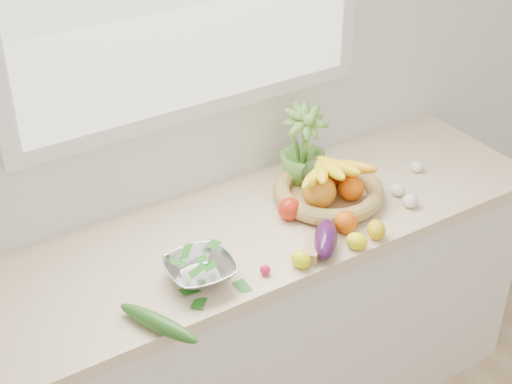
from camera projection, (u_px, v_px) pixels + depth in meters
back_wall at (191, 75)px, 2.57m from camera, size 4.50×0.02×2.70m
counter_cabinet at (242, 336)px, 2.86m from camera, size 2.20×0.58×0.86m
countertop at (240, 236)px, 2.61m from camera, size 2.24×0.62×0.04m
orange_loose at (346, 222)px, 2.58m from camera, size 0.10×0.10×0.08m
lemon_a at (301, 259)px, 2.43m from camera, size 0.07×0.08×0.06m
lemon_b at (376, 230)px, 2.56m from camera, size 0.09×0.10×0.06m
lemon_c at (357, 241)px, 2.51m from camera, size 0.09×0.09×0.06m
apple at (289, 209)px, 2.64m from camera, size 0.11×0.11×0.08m
ginger at (313, 249)px, 2.49m from camera, size 0.12×0.12×0.04m
garlic_a at (398, 190)px, 2.78m from camera, size 0.06×0.06×0.04m
garlic_b at (417, 167)px, 2.91m from camera, size 0.06×0.06×0.04m
garlic_c at (410, 201)px, 2.71m from camera, size 0.06×0.06×0.05m
eggplant at (326, 239)px, 2.50m from camera, size 0.18×0.20×0.08m
cucumber at (158, 323)px, 2.19m from camera, size 0.16×0.27×0.05m
radish at (265, 270)px, 2.41m from camera, size 0.04×0.04×0.03m
potted_herb at (303, 147)px, 2.80m from camera, size 0.18×0.18×0.31m
fruit_basket at (328, 186)px, 2.73m from camera, size 0.48×0.48×0.19m
colander_with_spinach at (200, 265)px, 2.36m from camera, size 0.23×0.23×0.11m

